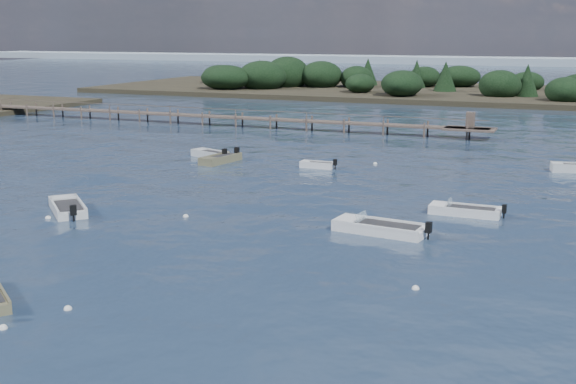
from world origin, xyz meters
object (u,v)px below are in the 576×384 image
at_px(tender_far_grey, 210,155).
at_px(jetty, 239,118).
at_px(dinghy_extra_a, 220,160).
at_px(dinghy_mid_grey, 68,209).
at_px(tender_far_white, 317,166).
at_px(dinghy_mid_white_a, 380,230).
at_px(tender_far_grey_b, 575,169).
at_px(dinghy_mid_white_b, 464,212).

height_order(tender_far_grey, jetty, jetty).
xyz_separation_m(dinghy_extra_a, dinghy_mid_grey, (-0.49, -18.36, -0.01)).
height_order(tender_far_white, jetty, jetty).
xyz_separation_m(dinghy_extra_a, dinghy_mid_white_a, (17.80, -15.64, -0.01)).
distance_m(tender_far_grey_b, dinghy_mid_grey, 37.19).
height_order(tender_far_white, dinghy_extra_a, dinghy_extra_a).
height_order(tender_far_white, tender_far_grey_b, tender_far_grey_b).
xyz_separation_m(dinghy_extra_a, jetty, (-9.03, 21.55, 0.81)).
height_order(dinghy_mid_white_b, tender_far_grey, tender_far_grey).
distance_m(dinghy_extra_a, dinghy_mid_white_a, 23.70).
distance_m(dinghy_extra_a, jetty, 23.38).
distance_m(dinghy_mid_white_b, tender_far_white, 16.99).
bearing_deg(tender_far_grey, dinghy_mid_white_b, -26.81).
distance_m(dinghy_mid_white_a, tender_far_grey, 26.46).
height_order(dinghy_mid_white_a, tender_far_grey, dinghy_mid_white_a).
xyz_separation_m(dinghy_mid_white_b, dinghy_extra_a, (-21.33, 9.94, 0.03)).
relative_size(tender_far_white, tender_far_grey_b, 0.75).
bearing_deg(tender_far_grey_b, dinghy_mid_white_a, -112.13).
bearing_deg(dinghy_extra_a, dinghy_mid_white_b, -24.99).
xyz_separation_m(dinghy_mid_grey, dinghy_mid_white_a, (18.29, 2.72, -0.00)).
relative_size(dinghy_mid_white_b, tender_far_grey, 1.14).
bearing_deg(dinghy_mid_white_b, jetty, 133.96).
bearing_deg(jetty, tender_far_white, -50.37).
bearing_deg(dinghy_mid_white_b, tender_far_grey_b, 71.52).
xyz_separation_m(tender_far_white, dinghy_extra_a, (-8.16, -0.79, 0.03)).
distance_m(dinghy_mid_white_b, jetty, 43.75).
xyz_separation_m(tender_far_grey_b, dinghy_mid_white_a, (-9.11, -22.41, -0.03)).
bearing_deg(tender_far_grey, dinghy_extra_a, -42.53).
bearing_deg(jetty, dinghy_mid_white_b, -46.04).
distance_m(tender_far_white, dinghy_mid_grey, 21.01).
bearing_deg(dinghy_extra_a, tender_far_grey, 137.47).
xyz_separation_m(dinghy_extra_a, tender_far_grey_b, (26.92, 6.77, 0.02)).
bearing_deg(dinghy_mid_white_b, tender_far_grey, 153.19).
xyz_separation_m(dinghy_mid_white_a, tender_far_grey, (-19.84, 17.51, 0.01)).
height_order(tender_far_grey_b, dinghy_mid_grey, tender_far_grey_b).
bearing_deg(dinghy_mid_white_a, tender_far_grey, 138.57).
bearing_deg(dinghy_mid_grey, tender_far_grey, 94.37).
xyz_separation_m(tender_far_grey, jetty, (-6.99, 19.68, 0.82)).
distance_m(tender_far_white, dinghy_extra_a, 8.20).
bearing_deg(tender_far_grey_b, tender_far_grey, -170.38).
bearing_deg(tender_far_grey, tender_far_grey_b, 9.62).
height_order(dinghy_extra_a, dinghy_mid_grey, dinghy_extra_a).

